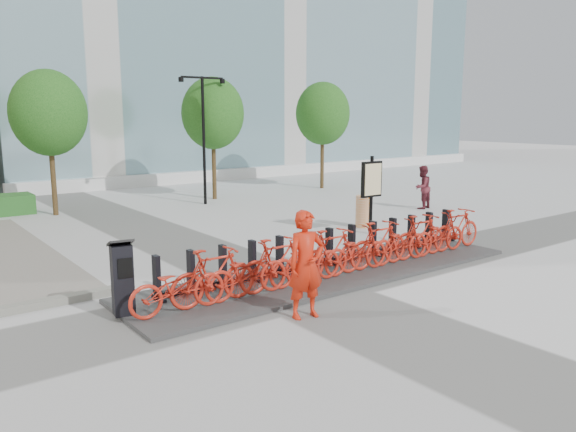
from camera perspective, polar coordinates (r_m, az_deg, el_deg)
ground at (r=11.65m, az=0.52°, el=-7.40°), size 120.00×120.00×0.00m
tree_1 at (r=21.46m, az=-23.15°, el=9.58°), size 2.60×2.60×5.10m
tree_2 at (r=23.90m, az=-7.65°, el=10.28°), size 2.60×2.60×5.10m
tree_3 at (r=27.35m, az=3.54°, el=10.34°), size 2.60×2.60×5.10m
streetlamp at (r=22.54m, az=-8.59°, el=9.11°), size 2.00×0.20×5.00m
dock_pad at (r=12.65m, az=4.38°, el=-5.81°), size 9.60×2.40×0.08m
dock_rail_posts at (r=13.15m, az=4.42°, el=-3.09°), size 8.74×0.50×0.85m
bike_0 at (r=10.13m, az=-11.12°, el=-6.98°), size 1.84×0.64×0.97m
bike_1 at (r=10.44m, az=-7.56°, el=-6.06°), size 1.78×0.50×1.07m
bike_2 at (r=10.81m, az=-4.22°, el=-5.72°), size 1.84×0.64×0.97m
bike_3 at (r=11.18m, az=-1.11°, el=-4.87°), size 1.78×0.50×1.07m
bike_4 at (r=11.62m, az=1.77°, el=-4.56°), size 1.84×0.64×0.97m
bike_5 at (r=12.06m, az=4.45°, el=-3.78°), size 1.78×0.50×1.07m
bike_6 at (r=12.54m, az=6.92°, el=-3.52°), size 1.84×0.64×0.97m
bike_7 at (r=13.03m, az=9.21°, el=-2.82°), size 1.78×0.50×1.07m
bike_8 at (r=13.56m, az=11.32°, el=-2.60°), size 1.84×0.64×0.97m
bike_9 at (r=14.08m, az=13.28°, el=-1.98°), size 1.78×0.50×1.07m
bike_10 at (r=14.65m, az=15.07°, el=-1.81°), size 1.84×0.64×0.97m
bike_11 at (r=15.20m, az=16.76°, el=-1.26°), size 1.78×0.50×1.07m
kiosk at (r=10.20m, az=-16.47°, el=-6.08°), size 0.47×0.42×1.37m
worker_red at (r=9.82m, az=1.86°, el=-4.95°), size 0.76×0.56×1.91m
pedestrian at (r=21.93m, az=13.47°, el=2.86°), size 0.90×0.75×1.65m
construction_barrel at (r=17.97m, az=7.73°, el=0.46°), size 0.66×0.66×1.02m
map_sign at (r=16.87m, az=8.49°, el=3.37°), size 0.77×0.13×2.34m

